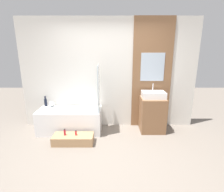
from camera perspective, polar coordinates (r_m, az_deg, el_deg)
The scene contains 12 objects.
ground_plane at distance 3.22m, azimuth -1.26°, elevation -20.88°, with size 12.00×12.00×0.00m, color slate.
wall_tiled_back at distance 4.23m, azimuth -0.80°, elevation 7.07°, with size 4.20×0.06×2.60m, color silver.
wall_wood_accent at distance 4.28m, azimuth 13.16°, elevation 6.91°, with size 0.92×0.04×2.60m.
bathtub at distance 4.25m, azimuth -13.18°, elevation -7.67°, with size 1.44×0.65×0.54m.
glass_shower_screen at distance 3.85m, azimuth -4.08°, elevation 2.56°, with size 0.01×0.49×1.03m, color silver.
wooden_step_bench at distance 3.80m, azimuth -12.29°, elevation -13.57°, with size 0.83×0.34×0.18m, color #A87F56.
vanity_cabinet at distance 4.24m, azimuth 13.24°, elevation -5.87°, with size 0.56×0.52×0.81m, color brown.
sink at distance 4.10m, azimuth 13.64°, elevation 0.38°, with size 0.52×0.36×0.32m.
vase_tall_dark at distance 4.54m, azimuth -20.59°, elevation -1.83°, with size 0.07×0.07×0.25m.
vase_round_light at distance 4.47m, azimuth -18.88°, elevation -2.43°, with size 0.13×0.13×0.13m, color silver.
bottle_soap_primary at distance 3.77m, azimuth -14.93°, elevation -11.37°, with size 0.04×0.04×0.14m.
bottle_soap_secondary at distance 3.72m, azimuth -11.46°, elevation -11.73°, with size 0.04×0.04×0.11m.
Camera 1 is at (0.08, -2.60, 1.89)m, focal length 28.00 mm.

